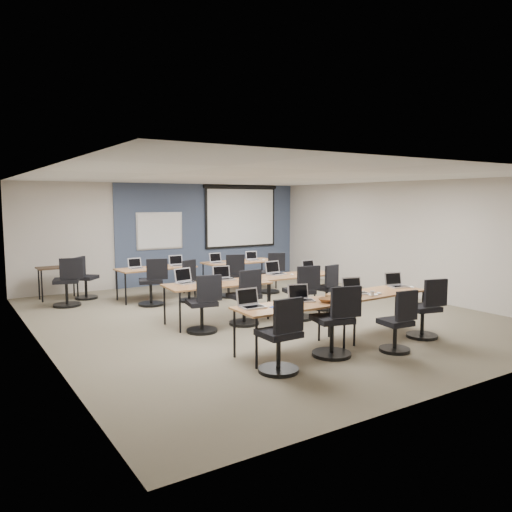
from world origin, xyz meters
TOP-DOWN VIEW (x-y plane):
  - floor at (0.00, 0.00)m, footprint 8.00×9.00m
  - ceiling at (0.00, 0.00)m, footprint 8.00×9.00m
  - wall_back at (0.00, 4.50)m, footprint 8.00×0.04m
  - wall_front at (0.00, -4.50)m, footprint 8.00×0.04m
  - wall_left at (-4.00, 0.00)m, footprint 0.04×9.00m
  - wall_right at (4.00, 0.00)m, footprint 0.04×9.00m
  - blue_accent_panel at (1.25, 4.47)m, footprint 5.50×0.04m
  - whiteboard at (-0.30, 4.43)m, footprint 1.28×0.03m
  - projector_screen at (2.20, 4.41)m, footprint 2.40×0.10m
  - training_table_front_left at (-0.96, -2.27)m, footprint 1.70×0.71m
  - training_table_front_right at (0.91, -2.19)m, footprint 1.71×0.71m
  - training_table_mid_left at (-0.95, 0.03)m, footprint 1.93×0.80m
  - training_table_mid_right at (0.90, 0.12)m, footprint 1.73×0.72m
  - training_table_back_left at (-1.09, 2.71)m, footprint 1.76×0.74m
  - training_table_back_right at (1.12, 2.66)m, footprint 1.87×0.78m
  - laptop_0 at (-1.53, -2.07)m, footprint 0.35×0.30m
  - mouse_0 at (-1.28, -2.34)m, footprint 0.06×0.09m
  - task_chair_0 at (-1.56, -2.87)m, footprint 0.54×0.54m
  - laptop_1 at (-0.63, -2.10)m, footprint 0.32×0.28m
  - mouse_1 at (-0.27, -2.32)m, footprint 0.09×0.12m
  - task_chair_1 at (-0.50, -2.73)m, footprint 0.58×0.57m
  - laptop_2 at (0.48, -2.11)m, footprint 0.34×0.29m
  - mouse_2 at (0.77, -2.35)m, footprint 0.09×0.12m
  - task_chair_2 at (0.43, -3.08)m, footprint 0.46×0.46m
  - laptop_3 at (1.55, -2.04)m, footprint 0.33×0.28m
  - mouse_3 at (1.68, -2.26)m, footprint 0.07×0.10m
  - task_chair_3 at (1.41, -2.79)m, footprint 0.51×0.51m
  - laptop_4 at (-1.44, 0.35)m, footprint 0.36×0.31m
  - mouse_4 at (-1.30, 0.06)m, footprint 0.08×0.11m
  - task_chair_4 at (-1.51, -0.52)m, footprint 0.53×0.53m
  - laptop_5 at (-0.64, 0.34)m, footprint 0.34×0.29m
  - mouse_5 at (-0.41, 0.09)m, footprint 0.07×0.10m
  - task_chair_5 at (-0.63, -0.46)m, footprint 0.55×0.55m
  - laptop_6 at (0.59, 0.36)m, footprint 0.36×0.30m
  - mouse_6 at (0.82, 0.08)m, footprint 0.08×0.11m
  - task_chair_6 at (0.49, -0.66)m, footprint 0.56×0.56m
  - laptop_7 at (1.47, 0.29)m, footprint 0.32×0.27m
  - mouse_7 at (1.59, 0.16)m, footprint 0.06×0.10m
  - task_chair_7 at (1.44, -0.33)m, footprint 0.47×0.47m
  - laptop_8 at (-1.55, 2.76)m, footprint 0.30×0.26m
  - mouse_8 at (-1.24, 2.55)m, footprint 0.09×0.12m
  - task_chair_8 at (-1.44, 2.06)m, footprint 0.57×0.55m
  - laptop_9 at (-0.57, 2.69)m, footprint 0.32×0.27m
  - mouse_9 at (-0.29, 2.57)m, footprint 0.07×0.10m
  - task_chair_9 at (-0.61, 1.99)m, footprint 0.49×0.47m
  - laptop_10 at (0.46, 2.67)m, footprint 0.32×0.27m
  - mouse_10 at (0.80, 2.50)m, footprint 0.06×0.10m
  - task_chair_10 at (0.44, 1.98)m, footprint 0.55×0.53m
  - laptop_11 at (1.49, 2.63)m, footprint 0.30×0.26m
  - mouse_11 at (1.72, 2.50)m, footprint 0.08×0.10m
  - task_chair_11 at (1.55, 1.90)m, footprint 0.54×0.51m
  - blue_mousepad at (-1.19, -2.29)m, footprint 0.28×0.25m
  - snack_bowl at (-0.38, -2.39)m, footprint 0.38×0.38m
  - snack_plate at (0.63, -2.36)m, footprint 0.19×0.19m
  - coffee_cup at (0.54, -2.43)m, footprint 0.07×0.07m
  - utility_table at (-3.00, 3.89)m, footprint 0.88×0.49m
  - spare_chair_a at (-2.49, 3.56)m, footprint 0.61×0.51m
  - spare_chair_b at (-2.99, 2.94)m, footprint 0.59×0.58m

SIDE VIEW (x-z plane):
  - floor at x=0.00m, z-range -0.01..0.01m
  - task_chair_2 at x=0.43m, z-range -0.09..0.86m
  - task_chair_7 at x=1.44m, z-range -0.09..0.87m
  - task_chair_9 at x=-0.61m, z-range -0.09..0.87m
  - task_chair_11 at x=1.55m, z-range -0.09..0.90m
  - task_chair_3 at x=1.41m, z-range -0.09..0.91m
  - spare_chair_a at x=-2.49m, z-range -0.09..0.91m
  - task_chair_10 at x=0.44m, z-range -0.09..0.92m
  - task_chair_4 at x=-1.51m, z-range -0.09..0.92m
  - task_chair_0 at x=-1.56m, z-range -0.09..0.93m
  - task_chair_8 at x=-1.44m, z-range -0.09..0.94m
  - task_chair_5 at x=-0.63m, z-range -0.09..0.94m
  - task_chair_6 at x=0.49m, z-range -0.09..0.95m
  - task_chair_1 at x=-0.50m, z-range -0.09..0.96m
  - spare_chair_b at x=-2.99m, z-range -0.09..0.96m
  - utility_table at x=-3.00m, z-range 0.28..1.03m
  - training_table_front_left at x=-0.96m, z-range 0.32..1.05m
  - training_table_front_right at x=0.91m, z-range 0.32..1.05m
  - training_table_mid_right at x=0.90m, z-range 0.32..1.05m
  - training_table_back_left at x=-1.09m, z-range 0.32..1.05m
  - training_table_back_right at x=1.12m, z-range 0.32..1.05m
  - training_table_mid_left at x=-0.95m, z-range 0.32..1.05m
  - blue_mousepad at x=-1.19m, z-range 0.73..0.74m
  - snack_plate at x=0.63m, z-range 0.73..0.74m
  - mouse_0 at x=-1.28m, z-range 0.73..0.76m
  - mouse_10 at x=0.80m, z-range 0.73..0.76m
  - mouse_11 at x=1.72m, z-range 0.73..0.76m
  - mouse_7 at x=1.59m, z-range 0.73..0.76m
  - mouse_6 at x=0.82m, z-range 0.72..0.76m
  - mouse_3 at x=1.68m, z-range 0.72..0.76m
  - mouse_9 at x=-0.29m, z-range 0.72..0.76m
  - mouse_4 at x=-1.30m, z-range 0.72..0.76m
  - mouse_5 at x=-0.41m, z-range 0.72..0.76m
  - mouse_8 at x=-1.24m, z-range 0.72..0.76m
  - mouse_1 at x=-0.27m, z-range 0.72..0.76m
  - mouse_2 at x=0.77m, z-range 0.72..0.76m
  - snack_bowl at x=-0.38m, z-range 0.73..0.80m
  - coffee_cup at x=0.54m, z-range 0.74..0.80m
  - laptop_11 at x=1.49m, z-range 0.67..0.90m
  - laptop_8 at x=-1.55m, z-range 0.67..0.90m
  - laptop_10 at x=0.46m, z-range 0.67..0.91m
  - laptop_7 at x=1.47m, z-range 0.67..0.91m
  - laptop_9 at x=-0.57m, z-range 0.67..0.91m
  - laptop_1 at x=-0.63m, z-range 0.67..0.92m
  - laptop_3 at x=1.55m, z-range 0.67..0.92m
  - laptop_5 at x=-0.64m, z-range 0.66..0.92m
  - laptop_2 at x=0.48m, z-range 0.66..0.92m
  - laptop_0 at x=-1.53m, z-range 0.66..0.93m
  - laptop_6 at x=0.59m, z-range 0.66..0.93m
  - laptop_4 at x=-1.44m, z-range 0.66..0.93m
  - wall_back at x=0.00m, z-range 0.00..2.70m
  - wall_front at x=0.00m, z-range 0.00..2.70m
  - wall_left at x=-4.00m, z-range 0.00..2.70m
  - wall_right at x=4.00m, z-range 0.00..2.70m
  - blue_accent_panel at x=1.25m, z-range 0.00..2.70m
  - whiteboard at x=-0.30m, z-range 0.96..1.94m
  - projector_screen at x=2.20m, z-range 0.98..2.80m
  - ceiling at x=0.00m, z-range 2.69..2.71m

